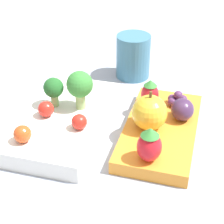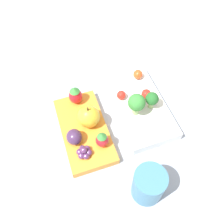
{
  "view_description": "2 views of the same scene",
  "coord_description": "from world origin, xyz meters",
  "px_view_note": "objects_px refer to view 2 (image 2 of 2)",
  "views": [
    {
      "loc": [
        -0.46,
        -0.06,
        0.34
      ],
      "look_at": [
        -0.0,
        0.0,
        0.04
      ],
      "focal_mm": 60.0,
      "sensor_mm": 36.0,
      "label": 1
    },
    {
      "loc": [
        0.29,
        -0.14,
        0.52
      ],
      "look_at": [
        -0.0,
        0.0,
        0.04
      ],
      "focal_mm": 40.0,
      "sensor_mm": 36.0,
      "label": 2
    }
  ],
  "objects_px": {
    "broccoli_floret_1": "(152,99)",
    "bento_box_fruit": "(84,129)",
    "bento_box_savoury": "(139,107)",
    "broccoli_floret_0": "(137,103)",
    "apple": "(89,116)",
    "plum": "(74,137)",
    "grape_cluster": "(84,152)",
    "cherry_tomato_2": "(138,74)",
    "strawberry_1": "(75,95)",
    "cherry_tomato_0": "(121,95)",
    "cherry_tomato_1": "(146,94)",
    "drinking_cup": "(149,185)",
    "strawberry_0": "(102,140)"
  },
  "relations": [
    {
      "from": "grape_cluster",
      "to": "drinking_cup",
      "type": "bearing_deg",
      "value": 33.8
    },
    {
      "from": "broccoli_floret_0",
      "to": "apple",
      "type": "xyz_separation_m",
      "value": [
        -0.03,
        -0.11,
        -0.02
      ]
    },
    {
      "from": "bento_box_savoury",
      "to": "cherry_tomato_2",
      "type": "height_order",
      "value": "cherry_tomato_2"
    },
    {
      "from": "broccoli_floret_1",
      "to": "cherry_tomato_0",
      "type": "height_order",
      "value": "broccoli_floret_1"
    },
    {
      "from": "bento_box_fruit",
      "to": "drinking_cup",
      "type": "distance_m",
      "value": 0.2
    },
    {
      "from": "strawberry_1",
      "to": "plum",
      "type": "height_order",
      "value": "strawberry_1"
    },
    {
      "from": "apple",
      "to": "strawberry_1",
      "type": "relative_size",
      "value": 1.21
    },
    {
      "from": "bento_box_savoury",
      "to": "plum",
      "type": "relative_size",
      "value": 6.35
    },
    {
      "from": "bento_box_savoury",
      "to": "broccoli_floret_0",
      "type": "xyz_separation_m",
      "value": [
        0.02,
        -0.02,
        0.05
      ]
    },
    {
      "from": "cherry_tomato_2",
      "to": "apple",
      "type": "xyz_separation_m",
      "value": [
        0.07,
        -0.17,
        0.01
      ]
    },
    {
      "from": "apple",
      "to": "strawberry_0",
      "type": "bearing_deg",
      "value": 2.78
    },
    {
      "from": "grape_cluster",
      "to": "cherry_tomato_0",
      "type": "bearing_deg",
      "value": 124.24
    },
    {
      "from": "apple",
      "to": "cherry_tomato_0",
      "type": "bearing_deg",
      "value": 105.18
    },
    {
      "from": "broccoli_floret_0",
      "to": "cherry_tomato_1",
      "type": "xyz_separation_m",
      "value": [
        -0.03,
        0.05,
        -0.03
      ]
    },
    {
      "from": "broccoli_floret_0",
      "to": "broccoli_floret_1",
      "type": "distance_m",
      "value": 0.04
    },
    {
      "from": "strawberry_0",
      "to": "apple",
      "type": "bearing_deg",
      "value": -177.22
    },
    {
      "from": "cherry_tomato_0",
      "to": "apple",
      "type": "xyz_separation_m",
      "value": [
        0.03,
        -0.1,
        0.01
      ]
    },
    {
      "from": "bento_box_savoury",
      "to": "apple",
      "type": "height_order",
      "value": "apple"
    },
    {
      "from": "cherry_tomato_0",
      "to": "strawberry_0",
      "type": "xyz_separation_m",
      "value": [
        0.09,
        -0.09,
        0.0
      ]
    },
    {
      "from": "bento_box_savoury",
      "to": "cherry_tomato_2",
      "type": "distance_m",
      "value": 0.09
    },
    {
      "from": "apple",
      "to": "grape_cluster",
      "type": "relative_size",
      "value": 1.77
    },
    {
      "from": "broccoli_floret_1",
      "to": "bento_box_fruit",
      "type": "bearing_deg",
      "value": -98.11
    },
    {
      "from": "bento_box_fruit",
      "to": "broccoli_floret_0",
      "type": "height_order",
      "value": "broccoli_floret_0"
    },
    {
      "from": "broccoli_floret_1",
      "to": "grape_cluster",
      "type": "relative_size",
      "value": 1.39
    },
    {
      "from": "broccoli_floret_0",
      "to": "grape_cluster",
      "type": "distance_m",
      "value": 0.16
    },
    {
      "from": "bento_box_savoury",
      "to": "grape_cluster",
      "type": "xyz_separation_m",
      "value": [
        0.06,
        -0.17,
        0.02
      ]
    },
    {
      "from": "drinking_cup",
      "to": "grape_cluster",
      "type": "bearing_deg",
      "value": -146.2
    },
    {
      "from": "strawberry_1",
      "to": "grape_cluster",
      "type": "xyz_separation_m",
      "value": [
        0.14,
        -0.04,
        -0.02
      ]
    },
    {
      "from": "strawberry_0",
      "to": "drinking_cup",
      "type": "bearing_deg",
      "value": 16.84
    },
    {
      "from": "bento_box_savoury",
      "to": "bento_box_fruit",
      "type": "distance_m",
      "value": 0.15
    },
    {
      "from": "bento_box_savoury",
      "to": "broccoli_floret_0",
      "type": "relative_size",
      "value": 3.83
    },
    {
      "from": "cherry_tomato_0",
      "to": "cherry_tomato_2",
      "type": "height_order",
      "value": "cherry_tomato_2"
    },
    {
      "from": "plum",
      "to": "strawberry_0",
      "type": "bearing_deg",
      "value": 55.45
    },
    {
      "from": "broccoli_floret_0",
      "to": "strawberry_1",
      "type": "bearing_deg",
      "value": -131.63
    },
    {
      "from": "broccoli_floret_0",
      "to": "drinking_cup",
      "type": "xyz_separation_m",
      "value": [
        0.17,
        -0.07,
        -0.02
      ]
    },
    {
      "from": "bento_box_fruit",
      "to": "broccoli_floret_0",
      "type": "distance_m",
      "value": 0.14
    },
    {
      "from": "cherry_tomato_0",
      "to": "broccoli_floret_1",
      "type": "bearing_deg",
      "value": 43.08
    },
    {
      "from": "cherry_tomato_0",
      "to": "drinking_cup",
      "type": "bearing_deg",
      "value": -14.13
    },
    {
      "from": "grape_cluster",
      "to": "cherry_tomato_2",
      "type": "bearing_deg",
      "value": 122.86
    },
    {
      "from": "cherry_tomato_0",
      "to": "drinking_cup",
      "type": "xyz_separation_m",
      "value": [
        0.22,
        -0.06,
        0.0
      ]
    },
    {
      "from": "cherry_tomato_1",
      "to": "cherry_tomato_2",
      "type": "distance_m",
      "value": 0.07
    },
    {
      "from": "broccoli_floret_1",
      "to": "broccoli_floret_0",
      "type": "bearing_deg",
      "value": -90.9
    },
    {
      "from": "strawberry_0",
      "to": "strawberry_1",
      "type": "xyz_separation_m",
      "value": [
        -0.14,
        -0.01,
        0.0
      ]
    },
    {
      "from": "bento_box_savoury",
      "to": "grape_cluster",
      "type": "distance_m",
      "value": 0.18
    },
    {
      "from": "cherry_tomato_1",
      "to": "grape_cluster",
      "type": "distance_m",
      "value": 0.21
    },
    {
      "from": "cherry_tomato_2",
      "to": "strawberry_1",
      "type": "distance_m",
      "value": 0.17
    },
    {
      "from": "apple",
      "to": "strawberry_1",
      "type": "bearing_deg",
      "value": -176.69
    },
    {
      "from": "plum",
      "to": "grape_cluster",
      "type": "xyz_separation_m",
      "value": [
        0.04,
        0.01,
        -0.01
      ]
    },
    {
      "from": "bento_box_savoury",
      "to": "strawberry_0",
      "type": "relative_size",
      "value": 5.42
    },
    {
      "from": "broccoli_floret_0",
      "to": "strawberry_1",
      "type": "relative_size",
      "value": 1.23
    }
  ]
}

